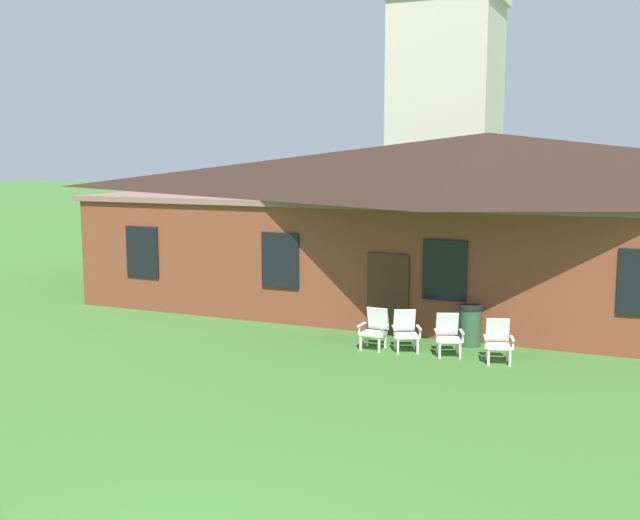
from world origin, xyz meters
TOP-DOWN VIEW (x-y plane):
  - brick_building at (-0.00, 17.30)m, footprint 23.46×10.40m
  - dome_tower at (-4.80, 31.32)m, footprint 5.18×5.18m
  - lawn_chair_by_porch at (-1.30, 10.86)m, footprint 0.65×0.67m
  - lawn_chair_near_door at (-0.58, 10.96)m, footprint 0.81×0.85m
  - lawn_chair_left_end at (0.44, 10.96)m, footprint 0.78×0.83m
  - lawn_chair_middle at (1.61, 10.82)m, footprint 0.74×0.79m
  - trash_bin at (0.73, 12.00)m, footprint 0.56×0.56m

SIDE VIEW (x-z plane):
  - trash_bin at x=0.73m, z-range 0.01..0.99m
  - lawn_chair_by_porch at x=-1.30m, z-range 0.02..0.98m
  - lawn_chair_near_door at x=-0.58m, z-range 0.02..0.98m
  - lawn_chair_left_end at x=0.44m, z-range 0.02..0.98m
  - lawn_chair_middle at x=1.61m, z-range 0.02..0.98m
  - brick_building at x=0.00m, z-range 0.05..5.29m
  - dome_tower at x=-4.80m, z-range -0.82..17.14m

